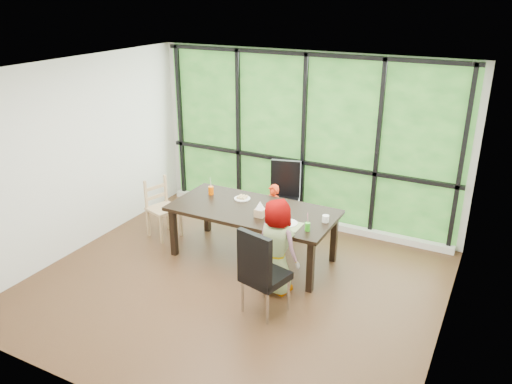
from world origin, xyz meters
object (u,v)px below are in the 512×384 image
(child_toddler, at_px, (273,213))
(chair_end_beech, at_px, (164,209))
(plate_near, at_px, (288,223))
(white_mug, at_px, (326,219))
(tissue_box, at_px, (260,213))
(chair_window_leather, at_px, (283,198))
(orange_cup, at_px, (211,190))
(plate_far, at_px, (242,199))
(dining_table, at_px, (253,233))
(child_older, at_px, (279,247))
(chair_interior_leather, at_px, (266,271))
(green_cup, at_px, (307,227))

(child_toddler, bearing_deg, chair_end_beech, -134.25)
(plate_near, relative_size, white_mug, 2.90)
(child_toddler, relative_size, tissue_box, 6.97)
(chair_window_leather, relative_size, orange_cup, 8.87)
(white_mug, distance_m, tissue_box, 0.86)
(orange_cup, bearing_deg, plate_far, 6.36)
(white_mug, relative_size, tissue_box, 0.72)
(child_toddler, relative_size, white_mug, 9.74)
(dining_table, distance_m, white_mug, 1.11)
(plate_far, xyz_separation_m, white_mug, (1.32, -0.17, 0.04))
(chair_end_beech, relative_size, white_mug, 10.02)
(plate_far, height_order, plate_near, plate_near)
(white_mug, bearing_deg, dining_table, -176.69)
(child_toddler, distance_m, white_mug, 1.23)
(dining_table, relative_size, child_older, 1.84)
(orange_cup, distance_m, white_mug, 1.81)
(chair_window_leather, bearing_deg, white_mug, -57.05)
(orange_cup, bearing_deg, child_toddler, 30.68)
(child_older, height_order, white_mug, child_older)
(chair_interior_leather, xyz_separation_m, green_cup, (0.19, 0.78, 0.26))
(dining_table, height_order, white_mug, white_mug)
(chair_interior_leather, bearing_deg, tissue_box, -45.67)
(plate_far, xyz_separation_m, orange_cup, (-0.49, -0.05, 0.05))
(child_older, height_order, green_cup, child_older)
(plate_near, bearing_deg, child_toddler, 125.50)
(plate_near, xyz_separation_m, green_cup, (0.30, -0.07, 0.04))
(chair_window_leather, height_order, white_mug, chair_window_leather)
(dining_table, relative_size, tissue_box, 18.01)
(chair_end_beech, bearing_deg, orange_cup, -57.73)
(plate_far, bearing_deg, chair_interior_leather, -51.87)
(chair_interior_leather, height_order, orange_cup, chair_interior_leather)
(white_mug, xyz_separation_m, tissue_box, (-0.82, -0.24, 0.01))
(white_mug, height_order, tissue_box, tissue_box)
(dining_table, distance_m, tissue_box, 0.50)
(child_toddler, height_order, white_mug, child_toddler)
(dining_table, xyz_separation_m, chair_end_beech, (-1.51, -0.02, 0.08))
(tissue_box, bearing_deg, chair_window_leather, 99.79)
(dining_table, bearing_deg, chair_window_leather, 90.31)
(plate_near, bearing_deg, plate_far, 153.60)
(tissue_box, bearing_deg, chair_interior_leather, -59.40)
(green_cup, bearing_deg, plate_far, 156.85)
(white_mug, bearing_deg, green_cup, -108.35)
(child_older, height_order, tissue_box, child_older)
(plate_near, relative_size, green_cup, 2.49)
(child_toddler, height_order, green_cup, child_toddler)
(child_older, bearing_deg, plate_far, -25.79)
(plate_near, bearing_deg, white_mug, 33.85)
(child_toddler, height_order, plate_near, child_toddler)
(chair_end_beech, distance_m, tissue_box, 1.76)
(child_older, xyz_separation_m, plate_far, (-0.96, 0.83, 0.14))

